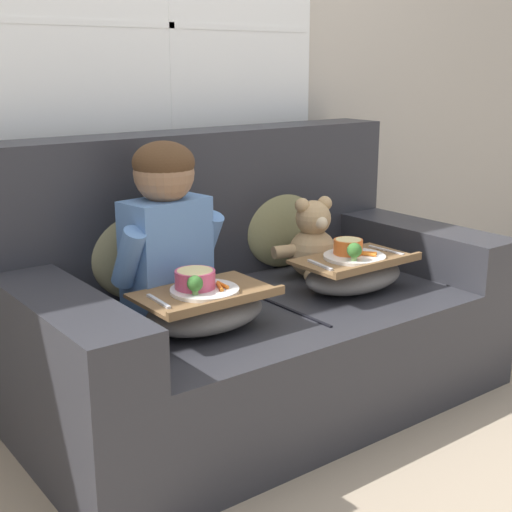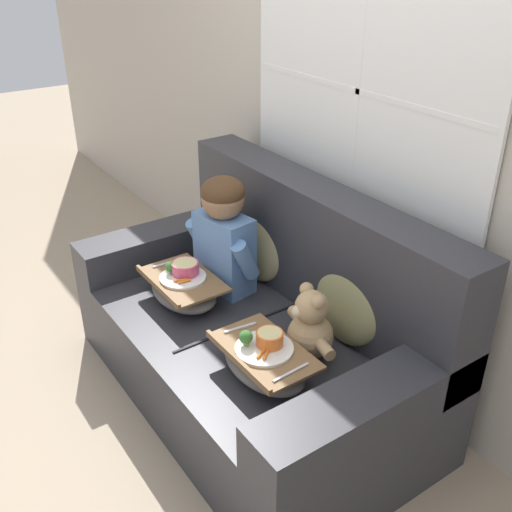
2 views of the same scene
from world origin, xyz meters
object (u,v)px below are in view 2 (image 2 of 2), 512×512
child_figure (224,229)px  lap_tray_teddy (264,360)px  couch (263,330)px  teddy_bear (310,328)px  throw_pillow_behind_teddy (350,299)px  throw_pillow_behind_child (260,240)px  lap_tray_child (183,288)px

child_figure → lap_tray_teddy: (0.66, -0.23, -0.25)m
couch → teddy_bear: bearing=-0.5°
couch → teddy_bear: couch is taller
throw_pillow_behind_teddy → child_figure: bearing=-162.1°
throw_pillow_behind_teddy → lap_tray_teddy: (-0.00, -0.45, -0.13)m
child_figure → lap_tray_teddy: bearing=-19.3°
couch → child_figure: 0.51m
throw_pillow_behind_child → child_figure: 0.25m
throw_pillow_behind_child → lap_tray_child: 0.46m
couch → throw_pillow_behind_teddy: (0.33, 0.21, 0.27)m
throw_pillow_behind_child → throw_pillow_behind_teddy: size_ratio=1.04×
throw_pillow_behind_child → lap_tray_teddy: throw_pillow_behind_child is taller
lap_tray_teddy → throw_pillow_behind_child: bearing=146.1°
couch → throw_pillow_behind_child: bearing=147.1°
throw_pillow_behind_teddy → lap_tray_teddy: size_ratio=0.95×
couch → lap_tray_teddy: bearing=-35.0°
throw_pillow_behind_child → throw_pillow_behind_teddy: throw_pillow_behind_child is taller
throw_pillow_behind_teddy → lap_tray_child: throw_pillow_behind_teddy is taller
throw_pillow_behind_child → lap_tray_child: bearing=-90.2°
throw_pillow_behind_teddy → throw_pillow_behind_child: bearing=180.0°
lap_tray_child → lap_tray_teddy: 0.66m
child_figure → lap_tray_child: child_figure is taller
child_figure → teddy_bear: size_ratio=1.68×
couch → teddy_bear: 0.39m
child_figure → teddy_bear: bearing=-0.3°
teddy_bear → lap_tray_teddy: teddy_bear is taller
throw_pillow_behind_child → lap_tray_child: size_ratio=1.01×
throw_pillow_behind_teddy → teddy_bear: (-0.00, -0.22, -0.06)m
child_figure → teddy_bear: 0.69m
teddy_bear → lap_tray_child: 0.71m
throw_pillow_behind_teddy → teddy_bear: size_ratio=1.19×
couch → throw_pillow_behind_teddy: couch is taller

